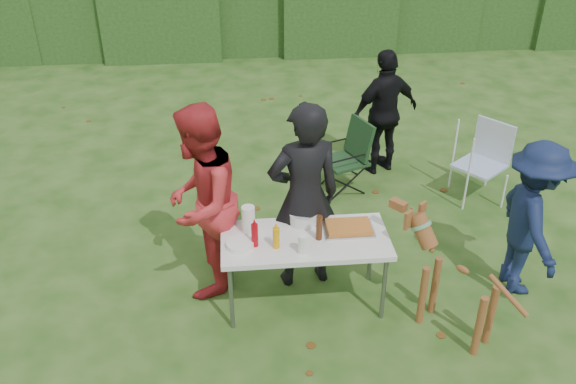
{
  "coord_description": "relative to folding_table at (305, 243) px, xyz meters",
  "views": [
    {
      "loc": [
        -0.4,
        -4.2,
        3.88
      ],
      "look_at": [
        0.05,
        0.58,
        1.0
      ],
      "focal_mm": 38.0,
      "sensor_mm": 36.0,
      "label": 1
    }
  ],
  "objects": [
    {
      "name": "ground",
      "position": [
        -0.17,
        -0.21,
        -0.69
      ],
      "size": [
        80.0,
        80.0,
        0.0
      ],
      "primitive_type": "plane",
      "color": "#1E4211"
    },
    {
      "name": "hedge_row",
      "position": [
        -0.17,
        7.79,
        0.16
      ],
      "size": [
        22.0,
        1.4,
        1.7
      ],
      "primitive_type": "cube",
      "color": "#23471C",
      "rests_on": "ground"
    },
    {
      "name": "folding_table",
      "position": [
        0.0,
        0.0,
        0.0
      ],
      "size": [
        1.5,
        0.7,
        0.74
      ],
      "color": "silver",
      "rests_on": "ground"
    },
    {
      "name": "person_cook",
      "position": [
        0.03,
        0.35,
        0.26
      ],
      "size": [
        0.76,
        0.57,
        1.89
      ],
      "primitive_type": "imported",
      "rotation": [
        0.0,
        0.0,
        3.32
      ],
      "color": "black",
      "rests_on": "ground"
    },
    {
      "name": "person_red_jacket",
      "position": [
        -0.92,
        0.36,
        0.26
      ],
      "size": [
        0.94,
        1.08,
        1.88
      ],
      "primitive_type": "imported",
      "rotation": [
        0.0,
        0.0,
        -1.86
      ],
      "color": "#B6272C",
      "rests_on": "ground"
    },
    {
      "name": "person_black_puffy",
      "position": [
        1.3,
        2.52,
        0.12
      ],
      "size": [
        1.03,
        0.72,
        1.62
      ],
      "primitive_type": "imported",
      "rotation": [
        0.0,
        0.0,
        3.52
      ],
      "color": "black",
      "rests_on": "ground"
    },
    {
      "name": "child",
      "position": [
        2.1,
        0.04,
        0.09
      ],
      "size": [
        0.61,
        1.02,
        1.55
      ],
      "primitive_type": "imported",
      "rotation": [
        0.0,
        0.0,
        1.53
      ],
      "color": "#121D40",
      "rests_on": "ground"
    },
    {
      "name": "dog",
      "position": [
        1.27,
        -0.52,
        -0.16
      ],
      "size": [
        1.06,
        1.14,
        1.06
      ],
      "primitive_type": null,
      "rotation": [
        0.0,
        0.0,
        2.27
      ],
      "color": "brown",
      "rests_on": "ground"
    },
    {
      "name": "camping_chair",
      "position": [
        0.72,
        2.05,
        -0.24
      ],
      "size": [
        0.73,
        0.73,
        0.89
      ],
      "primitive_type": null,
      "rotation": [
        0.0,
        0.0,
        3.53
      ],
      "color": "#19381B",
      "rests_on": "ground"
    },
    {
      "name": "lawn_chair",
      "position": [
        2.3,
        1.72,
        -0.21
      ],
      "size": [
        0.78,
        0.78,
        0.94
      ],
      "primitive_type": null,
      "rotation": [
        0.0,
        0.0,
        3.81
      ],
      "color": "#4170B0",
      "rests_on": "ground"
    },
    {
      "name": "food_tray",
      "position": [
        0.41,
        0.09,
        0.06
      ],
      "size": [
        0.45,
        0.3,
        0.02
      ],
      "primitive_type": "cube",
      "color": "#B7B7BA",
      "rests_on": "folding_table"
    },
    {
      "name": "focaccia_bread",
      "position": [
        0.41,
        0.09,
        0.09
      ],
      "size": [
        0.4,
        0.26,
        0.04
      ],
      "primitive_type": "cube",
      "color": "#BB6D28",
      "rests_on": "food_tray"
    },
    {
      "name": "mustard_bottle",
      "position": [
        -0.27,
        -0.11,
        0.15
      ],
      "size": [
        0.06,
        0.06,
        0.2
      ],
      "primitive_type": "cylinder",
      "color": "orange",
      "rests_on": "folding_table"
    },
    {
      "name": "ketchup_bottle",
      "position": [
        -0.45,
        -0.07,
        0.16
      ],
      "size": [
        0.06,
        0.06,
        0.22
      ],
      "primitive_type": "cylinder",
      "color": "#9E050E",
      "rests_on": "folding_table"
    },
    {
      "name": "beer_bottle",
      "position": [
        0.12,
        -0.02,
        0.17
      ],
      "size": [
        0.06,
        0.06,
        0.24
      ],
      "primitive_type": "cylinder",
      "color": "#47230F",
      "rests_on": "folding_table"
    },
    {
      "name": "paper_towel_roll",
      "position": [
        -0.5,
        0.15,
        0.18
      ],
      "size": [
        0.12,
        0.12,
        0.26
      ],
      "primitive_type": "cylinder",
      "color": "white",
      "rests_on": "folding_table"
    },
    {
      "name": "cup_stack",
      "position": [
        -0.05,
        -0.22,
        0.14
      ],
      "size": [
        0.08,
        0.08,
        0.18
      ],
      "primitive_type": "cylinder",
      "color": "white",
      "rests_on": "folding_table"
    },
    {
      "name": "pasta_bowl",
      "position": [
        0.01,
        0.25,
        0.1
      ],
      "size": [
        0.26,
        0.26,
        0.1
      ],
      "primitive_type": "cylinder",
      "color": "silver",
      "rests_on": "folding_table"
    },
    {
      "name": "plate_stack",
      "position": [
        -0.58,
        -0.08,
        0.08
      ],
      "size": [
        0.24,
        0.24,
        0.05
      ],
      "primitive_type": "cylinder",
      "color": "white",
      "rests_on": "folding_table"
    }
  ]
}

